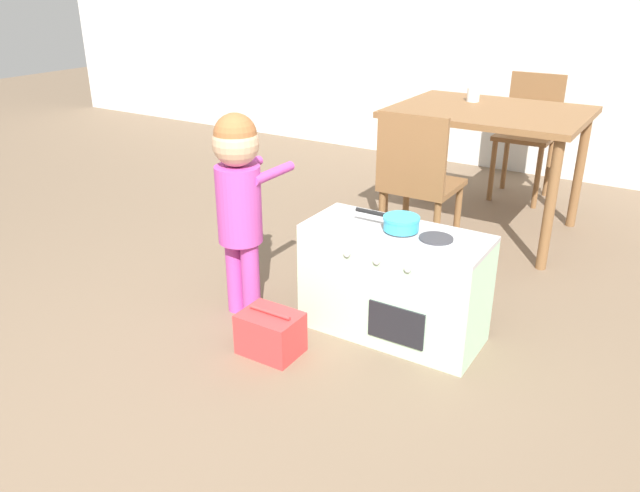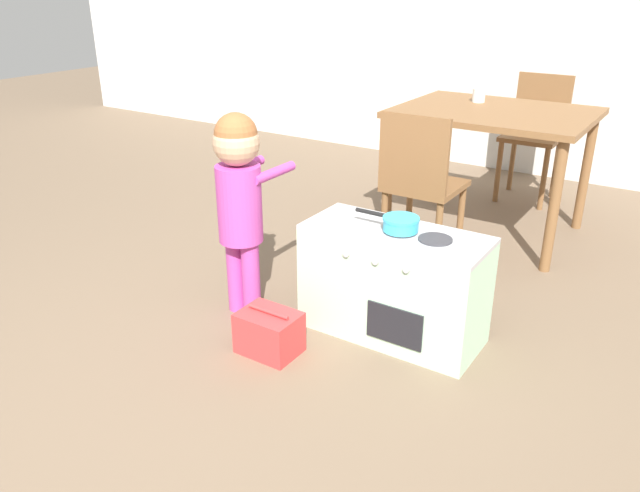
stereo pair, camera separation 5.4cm
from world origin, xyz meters
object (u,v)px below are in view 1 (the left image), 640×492
Objects in this scene: play_kitchen at (394,283)px; dining_table at (489,126)px; toy_pot at (400,222)px; dining_chair_far at (528,132)px; dining_chair_near at (418,184)px; toy_basket at (271,333)px; child_figure at (239,188)px; cup_on_table at (473,95)px.

dining_table reaches higher than play_kitchen.
dining_chair_far is at bearing 91.45° from toy_pot.
dining_table is 0.73m from dining_chair_near.
play_kitchen is at bearing 48.85° from toy_basket.
dining_table reaches higher than toy_basket.
dining_chair_far is (0.63, 2.39, -0.15)m from child_figure.
play_kitchen is at bearing -73.28° from dining_chair_near.
toy_basket is (0.31, -0.21, -0.52)m from child_figure.
child_figure is 11.51× the size of cup_on_table.
child_figure is 1.11× the size of dining_chair_near.
play_kitchen is 0.72× the size of dining_table.
cup_on_table is (-0.26, 1.57, 0.26)m from toy_pot.
child_figure is 1.82m from cup_on_table.
child_figure is at bearing 75.31° from dining_chair_far.
play_kitchen is 3.14× the size of toy_basket.
dining_chair_far is at bearing 75.31° from child_figure.
toy_basket is at bearing -34.92° from child_figure.
toy_pot is at bearing -80.50° from cup_on_table.
play_kitchen is at bearing 16.67° from child_figure.
toy_basket is at bearing 82.98° from dining_chair_far.
toy_pot is 2.19m from dining_chair_far.
child_figure is 1.70m from dining_table.
dining_chair_far is (-0.06, 2.19, -0.06)m from toy_pot.
toy_pot is at bearing 47.74° from toy_basket.
child_figure reaches higher than toy_basket.
dining_chair_near is at bearing -87.50° from cup_on_table.
toy_basket is 2.65m from dining_chair_far.
toy_basket is at bearing -93.29° from cup_on_table.
child_figure is at bearing 145.08° from toy_basket.
play_kitchen is at bearing -86.67° from dining_table.
dining_chair_near is 1.50m from dining_chair_far.
dining_table is 13.21× the size of cup_on_table.
play_kitchen is 0.92× the size of dining_chair_near.
play_kitchen reaches higher than toy_basket.
toy_basket is 1.18m from dining_chair_near.
dining_table is at bearing 93.93° from toy_pot.
toy_basket is 3.03× the size of cup_on_table.
toy_pot is 3.52× the size of cup_on_table.
child_figure is 1.02m from dining_chair_near.
dining_table is at bearing -46.22° from cup_on_table.
dining_chair_near and dining_chair_far have the same top height.
cup_on_table is (-0.21, -0.62, 0.33)m from dining_chair_far.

